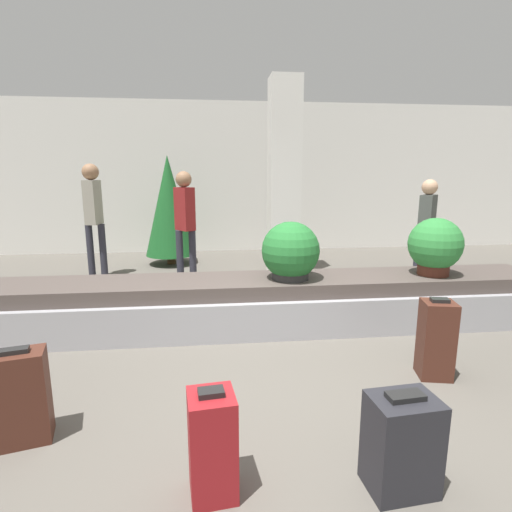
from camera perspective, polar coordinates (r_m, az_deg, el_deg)
The scene contains 14 objects.
ground_plane at distance 3.38m, azimuth 2.65°, elevation -18.31°, with size 18.00×18.00×0.00m, color #59544C.
back_wall at distance 8.88m, azimuth -3.39°, elevation 11.06°, with size 18.00×0.06×3.20m.
carousel at distance 4.48m, azimuth 0.00°, elevation -6.82°, with size 6.80×0.89×0.56m.
pillar at distance 6.72m, azimuth 4.01°, elevation 10.87°, with size 0.49×0.49×3.20m.
suitcase_0 at distance 3.05m, azimuth -31.04°, elevation -16.99°, with size 0.41×0.30×0.64m.
suitcase_1 at distance 3.72m, azimuth 24.33°, elevation -10.79°, with size 0.30×0.29×0.69m.
suitcase_2 at distance 2.33m, azimuth -6.26°, elevation -25.21°, with size 0.27×0.27×0.61m.
suitcase_3 at distance 2.48m, azimuth 20.07°, elevation -23.86°, with size 0.38×0.30×0.56m.
potted_plant_0 at distance 4.91m, azimuth 24.21°, elevation 1.27°, with size 0.59×0.59×0.65m.
potted_plant_1 at distance 4.32m, azimuth 4.95°, elevation 0.52°, with size 0.63×0.63×0.63m.
traveler_0 at distance 6.48m, azimuth 23.19°, elevation 4.23°, with size 0.35×0.36×1.61m.
traveler_1 at distance 6.99m, azimuth -22.22°, elevation 6.20°, with size 0.31×0.34×1.85m.
traveler_2 at distance 6.29m, azimuth -10.12°, elevation 5.56°, with size 0.34×0.36×1.73m.
decorated_tree at distance 7.66m, azimuth -12.32°, elevation 7.00°, with size 0.93×0.93×2.03m.
Camera 1 is at (-0.47, -2.89, 1.68)m, focal length 28.00 mm.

